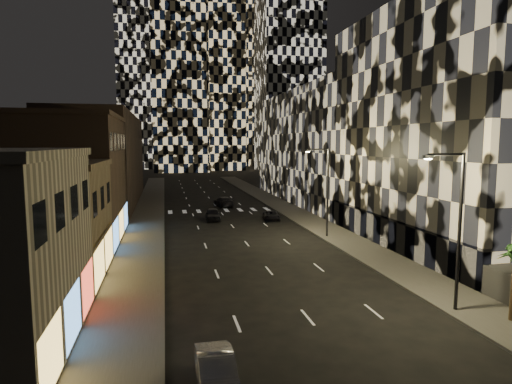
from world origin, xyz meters
name	(u,v)px	position (x,y,z in m)	size (l,w,h in m)	color
sidewalk_left	(148,212)	(-10.00, 50.00, 0.07)	(4.00, 120.00, 0.15)	#47443F
sidewalk_right	(286,208)	(10.00, 50.00, 0.07)	(4.00, 120.00, 0.15)	#47443F
curb_left	(164,212)	(-7.90, 50.00, 0.07)	(0.20, 120.00, 0.15)	#4C4C47
curb_right	(272,208)	(7.90, 50.00, 0.07)	(0.20, 120.00, 0.15)	#4C4C47
retail_tan	(27,225)	(-17.00, 21.00, 4.00)	(10.00, 10.00, 8.00)	#846F4F
retail_brown	(66,181)	(-17.00, 33.50, 6.00)	(10.00, 15.00, 12.00)	#4B372A
retail_filler_left	(103,160)	(-17.00, 60.00, 7.00)	(10.00, 40.00, 14.00)	#4B372A
midrise_right	(466,129)	(20.00, 24.50, 11.00)	(16.00, 25.00, 22.00)	#232326
midrise_base	(387,232)	(12.30, 24.50, 1.50)	(0.60, 25.00, 3.00)	#383838
midrise_filler_right	(332,147)	(20.00, 57.00, 9.00)	(16.00, 40.00, 18.00)	#232326
tower_right_mid	(289,25)	(35.00, 135.00, 50.00)	(20.00, 20.00, 100.00)	black
tower_left_back	(149,12)	(-12.00, 165.00, 60.00)	(24.00, 24.00, 120.00)	black
tower_center_low	(178,30)	(-2.00, 140.00, 47.50)	(18.00, 18.00, 95.00)	black
streetlight_near	(456,220)	(8.35, 10.00, 5.35)	(2.55, 0.25, 9.00)	black
streetlight_far	(326,186)	(8.35, 30.00, 5.35)	(2.55, 0.25, 9.00)	black
car_silver_parked	(216,372)	(-5.80, 5.10, 0.69)	(1.46, 4.20, 1.38)	#A2A3A8
car_dark_midlane	(213,214)	(-1.78, 42.41, 0.75)	(1.77, 4.40, 1.50)	black
car_dark_oncoming	(224,202)	(1.14, 53.91, 0.75)	(2.11, 5.20, 1.51)	black
car_dark_rightlane	(271,216)	(5.46, 40.96, 0.57)	(1.88, 4.07, 1.13)	black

